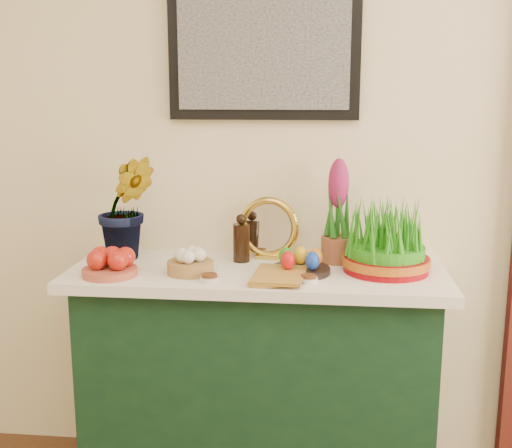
{
  "coord_description": "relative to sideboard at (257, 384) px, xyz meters",
  "views": [
    {
      "loc": [
        0.07,
        -0.3,
        1.54
      ],
      "look_at": [
        -0.18,
        1.95,
        1.07
      ],
      "focal_mm": 45.0,
      "sensor_mm": 36.0,
      "label": 1
    }
  ],
  "objects": [
    {
      "name": "vinegar_cruet",
      "position": [
        -0.07,
        0.09,
        0.55
      ],
      "size": [
        0.06,
        0.06,
        0.19
      ],
      "color": "black",
      "rests_on": "tablecloth"
    },
    {
      "name": "wheatgrass_sabzeh",
      "position": [
        0.47,
        0.01,
        0.58
      ],
      "size": [
        0.32,
        0.32,
        0.26
      ],
      "color": "maroon",
      "rests_on": "tablecloth"
    },
    {
      "name": "apple_bowl",
      "position": [
        -0.52,
        -0.15,
        0.51
      ],
      "size": [
        0.25,
        0.25,
        0.1
      ],
      "color": "#B15138",
      "rests_on": "tablecloth"
    },
    {
      "name": "spice_dish_left",
      "position": [
        -0.15,
        -0.19,
        0.48
      ],
      "size": [
        0.07,
        0.07,
        0.03
      ],
      "color": "silver",
      "rests_on": "tablecloth"
    },
    {
      "name": "sideboard",
      "position": [
        0.0,
        0.0,
        0.0
      ],
      "size": [
        1.3,
        0.45,
        0.85
      ],
      "primitive_type": "cube",
      "color": "#13361C",
      "rests_on": "ground"
    },
    {
      "name": "mirror",
      "position": [
        0.03,
        0.16,
        0.58
      ],
      "size": [
        0.25,
        0.09,
        0.25
      ],
      "color": "gold",
      "rests_on": "tablecloth"
    },
    {
      "name": "book",
      "position": [
        -0.0,
        -0.13,
        0.48
      ],
      "size": [
        0.18,
        0.25,
        0.03
      ],
      "primitive_type": "imported",
      "rotation": [
        0.0,
        0.0,
        -0.07
      ],
      "color": "#B4832F",
      "rests_on": "tablecloth"
    },
    {
      "name": "spice_dish_right",
      "position": [
        0.2,
        -0.16,
        0.48
      ],
      "size": [
        0.07,
        0.07,
        0.03
      ],
      "color": "silver",
      "rests_on": "tablecloth"
    },
    {
      "name": "tablecloth",
      "position": [
        0.0,
        0.0,
        0.45
      ],
      "size": [
        1.4,
        0.55,
        0.04
      ],
      "primitive_type": "cube",
      "color": "white",
      "rests_on": "sideboard"
    },
    {
      "name": "hyacinth_green",
      "position": [
        -0.52,
        0.09,
        0.74
      ],
      "size": [
        0.34,
        0.31,
        0.54
      ],
      "primitive_type": "imported",
      "rotation": [
        0.0,
        0.0,
        0.38
      ],
      "color": "#1E6517",
      "rests_on": "tablecloth"
    },
    {
      "name": "egg_plate",
      "position": [
        0.16,
        -0.04,
        0.5
      ],
      "size": [
        0.29,
        0.29,
        0.09
      ],
      "color": "black",
      "rests_on": "tablecloth"
    },
    {
      "name": "hyacinth_pink",
      "position": [
        0.3,
        0.12,
        0.65
      ],
      "size": [
        0.12,
        0.12,
        0.4
      ],
      "color": "brown",
      "rests_on": "tablecloth"
    },
    {
      "name": "garlic_basket",
      "position": [
        -0.24,
        -0.09,
        0.5
      ],
      "size": [
        0.22,
        0.22,
        0.09
      ],
      "color": "#A57E42",
      "rests_on": "tablecloth"
    }
  ]
}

